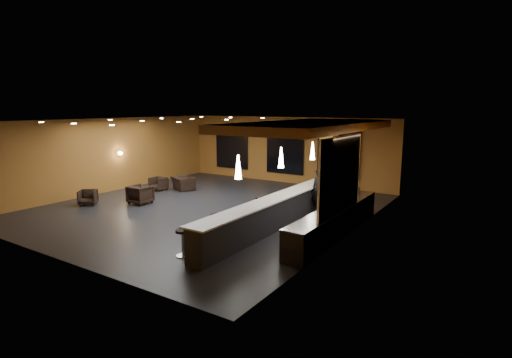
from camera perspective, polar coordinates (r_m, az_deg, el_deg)
The scene contains 35 objects.
floor at distance 16.37m, azimuth -6.87°, elevation -4.24°, with size 12.00×13.00×0.10m, color black.
ceiling at distance 15.85m, azimuth -7.15°, elevation 8.46°, with size 12.00×13.00×0.10m, color black.
wall_back at distance 21.42m, azimuth 4.28°, elevation 4.15°, with size 12.00×0.10×3.50m, color #9B5F22.
wall_front at distance 11.83m, azimuth -27.72°, elevation -2.07°, with size 12.00×0.10×3.50m, color #9B5F22.
wall_left at distance 20.39m, azimuth -20.23°, elevation 3.23°, with size 0.10×13.00×3.50m, color #9B5F22.
wall_right at distance 13.04m, azimuth 13.91°, elevation -0.12°, with size 0.10×13.00×3.50m, color #9B5F22.
wood_soffit at distance 14.55m, azimuth 7.78°, elevation 7.53°, with size 3.60×8.00×0.28m, color #9F632E.
window_left at distance 23.20m, azimuth -3.49°, elevation 4.51°, with size 2.20×0.06×2.40m, color black.
window_center at distance 21.32m, azimuth 4.14°, elevation 3.99°, with size 2.20×0.06×2.40m, color black.
window_right at distance 20.07m, azimuth 11.68°, elevation 3.41°, with size 2.20×0.06×2.40m, color black.
tile_backsplash at distance 12.10m, azimuth 12.01°, elevation 0.36°, with size 0.06×3.20×2.40m, color white.
bar_counter at distance 13.40m, azimuth 2.47°, elevation -5.03°, with size 0.60×8.00×1.00m, color black.
bar_top at distance 13.27m, azimuth 2.49°, elevation -2.84°, with size 0.78×8.10×0.05m, color beige.
prep_counter at distance 13.02m, azimuth 11.26°, elevation -6.01°, with size 0.70×6.00×0.86m, color black.
prep_top at distance 12.90m, azimuth 11.33°, elevation -4.07°, with size 0.72×6.00×0.03m, color silver.
wall_shelf_lower at distance 12.04m, azimuth 10.97°, elevation -1.59°, with size 0.30×1.50×0.03m, color silver.
wall_shelf_upper at distance 11.96m, azimuth 11.05°, elevation 0.52°, with size 0.30×1.50×0.03m, color silver.
column at distance 17.21m, azimuth 10.27°, elevation 2.50°, with size 0.60×0.60×3.50m, color olive.
wall_sconce at distance 20.56m, azimuth -18.84°, elevation 3.51°, with size 0.22×0.22×0.22m, color #FFE5B2.
pendant_0 at distance 11.37m, azimuth -2.56°, elevation 1.73°, with size 0.20×0.20×0.70m, color white.
pendant_1 at distance 13.46m, azimuth 3.61°, elevation 3.07°, with size 0.20×0.20×0.70m, color white.
pendant_2 at distance 15.68m, azimuth 8.08°, elevation 4.02°, with size 0.20×0.20×0.70m, color white.
staff_a at distance 15.05m, azimuth 8.95°, elevation -1.87°, with size 0.66×0.43×1.80m, color black.
staff_b at distance 15.66m, azimuth 13.08°, elevation -1.57°, with size 0.86×0.67×1.78m, color black.
staff_c at distance 15.43m, azimuth 12.15°, elevation -1.79°, with size 0.85×0.55×1.74m, color black.
armchair_a at distance 18.03m, azimuth -22.88°, elevation -2.44°, with size 0.67×0.69×0.63m, color black.
armchair_b at distance 17.50m, azimuth -16.19°, elevation -2.13°, with size 0.84×0.86×0.78m, color black.
armchair_c at distance 20.08m, azimuth -13.77°, elevation -0.65°, with size 0.69×0.71×0.65m, color black.
armchair_d at distance 19.87m, azimuth -10.36°, elevation -0.60°, with size 1.02×0.89×0.67m, color black.
bar_stool_0 at distance 11.16m, azimuth -10.45°, elevation -8.47°, with size 0.38×0.38×0.75m.
bar_stool_1 at distance 12.23m, azimuth -5.58°, elevation -6.41°, with size 0.42×0.42×0.84m.
bar_stool_2 at distance 13.28m, azimuth -1.60°, elevation -5.03°, with size 0.42×0.42×0.83m.
bar_stool_3 at distance 14.44m, azimuth 0.71°, elevation -3.74°, with size 0.42×0.42×0.84m.
bar_stool_4 at distance 15.33m, azimuth 3.93°, elevation -3.19°, with size 0.37×0.37×0.73m.
bar_stool_5 at distance 16.77m, azimuth 6.37°, elevation -1.80°, with size 0.43×0.43×0.84m.
Camera 1 is at (10.16, -12.16, 4.05)m, focal length 28.00 mm.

